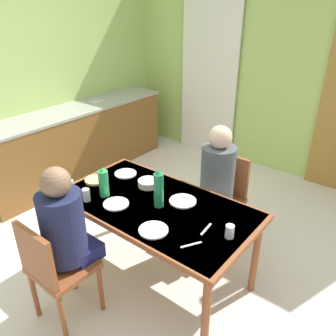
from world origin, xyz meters
The scene contains 23 objects.
ground_plane centered at (0.00, 0.00, 0.00)m, with size 6.63×6.63×0.00m, color silver.
wall_back centered at (0.00, 2.55, 1.36)m, with size 4.32×0.10×2.71m, color #AECE6C.
wall_left centered at (-2.06, 0.64, 1.36)m, with size 0.10×3.83×2.71m, color #ACCE70.
curtain_panel centered at (-0.79, 2.45, 1.14)m, with size 0.90×0.03×2.28m, color white.
kitchen_counter centered at (-1.73, 0.78, 0.45)m, with size 0.61×2.65×0.91m.
dining_table centered at (0.35, -0.07, 0.67)m, with size 1.56×0.86×0.73m.
chair_near_diner centered at (0.08, -0.85, 0.50)m, with size 0.40×0.40×0.87m.
chair_far_diner centered at (0.51, 0.71, 0.50)m, with size 0.40×0.40×0.87m.
person_near_diner centered at (0.08, -0.71, 0.78)m, with size 0.30×0.37×0.77m.
person_far_diner centered at (0.51, 0.57, 0.78)m, with size 0.30×0.37×0.77m.
water_bottle_green_near centered at (-0.05, -0.23, 0.85)m, with size 0.08×0.08×0.26m.
water_bottle_green_far centered at (0.39, -0.08, 0.88)m, with size 0.07×0.07×0.31m.
serving_bowl_center centered at (0.12, 0.10, 0.76)m, with size 0.17×0.17×0.06m, color #F4DBD4.
dinner_plate_near_left centered at (0.12, -0.27, 0.74)m, with size 0.20×0.20×0.01m, color white.
dinner_plate_near_right centered at (0.56, -0.34, 0.74)m, with size 0.21×0.21×0.01m, color white.
dinner_plate_far_center centered at (0.50, 0.08, 0.74)m, with size 0.21×0.21×0.01m, color white.
dinner_plate_far_side centered at (-0.18, 0.13, 0.74)m, with size 0.20×0.20×0.01m, color white.
drinking_glass_by_near_diner centered at (-0.10, -0.37, 0.79)m, with size 0.06×0.06×0.10m, color silver.
drinking_glass_by_far_diner centered at (-0.33, -0.35, 0.78)m, with size 0.06×0.06×0.09m, color silver.
drinking_glass_spare_center centered at (1.00, -0.08, 0.78)m, with size 0.06×0.06×0.09m, color silver.
bread_plate_sliced centered at (-0.29, -0.12, 0.74)m, with size 0.19×0.19×0.02m, color #DBB77A.
cutlery_knife_near centered at (0.85, -0.30, 0.74)m, with size 0.15×0.02×0.00m, color silver.
cutlery_fork_near centered at (0.83, -0.10, 0.74)m, with size 0.15×0.02×0.00m, color silver.
Camera 1 is at (1.81, -1.76, 2.17)m, focal length 36.49 mm.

